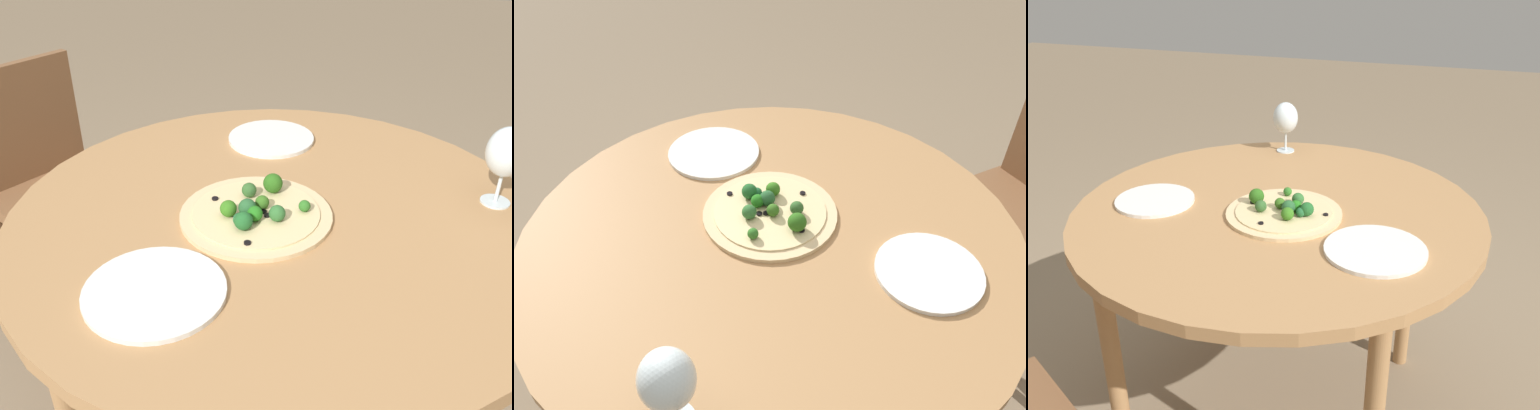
% 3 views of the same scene
% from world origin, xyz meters
% --- Properties ---
extents(ground_plane, '(12.00, 12.00, 0.00)m').
position_xyz_m(ground_plane, '(0.00, 0.00, 0.00)').
color(ground_plane, '#847056').
extents(dining_table, '(1.14, 1.14, 0.73)m').
position_xyz_m(dining_table, '(0.00, 0.00, 0.67)').
color(dining_table, '#A87A4C').
rests_on(dining_table, ground_plane).
extents(chair, '(0.54, 0.54, 0.84)m').
position_xyz_m(chair, '(0.80, -0.45, 0.47)').
color(chair, brown).
rests_on(chair, ground_plane).
extents(pizza, '(0.32, 0.32, 0.06)m').
position_xyz_m(pizza, '(0.04, 0.03, 0.75)').
color(pizza, '#DBBC89').
rests_on(pizza, dining_table).
extents(wine_glass, '(0.09, 0.09, 0.18)m').
position_xyz_m(wine_glass, '(-0.46, -0.12, 0.85)').
color(wine_glass, silver).
rests_on(wine_glass, dining_table).
extents(plate_near, '(0.25, 0.25, 0.01)m').
position_xyz_m(plate_near, '(0.17, 0.30, 0.74)').
color(plate_near, silver).
rests_on(plate_near, dining_table).
extents(plate_far, '(0.23, 0.23, 0.01)m').
position_xyz_m(plate_far, '(0.07, -0.35, 0.74)').
color(plate_far, silver).
rests_on(plate_far, dining_table).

